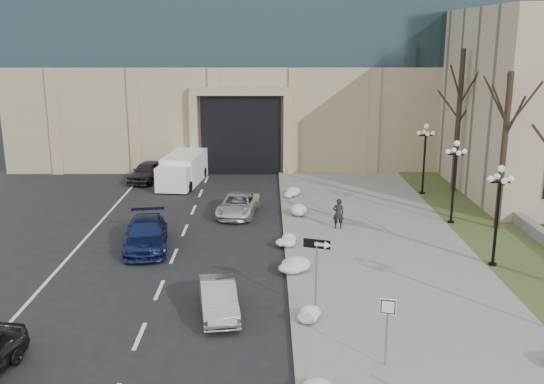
{
  "coord_description": "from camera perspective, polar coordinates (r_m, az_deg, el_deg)",
  "views": [
    {
      "loc": [
        -1.97,
        -13.4,
        10.25
      ],
      "look_at": [
        -1.79,
        12.75,
        3.5
      ],
      "focal_mm": 40.0,
      "sensor_mm": 36.0,
      "label": 1
    }
  ],
  "objects": [
    {
      "name": "pedestrian",
      "position": [
        32.91,
        6.26,
        -2.03
      ],
      "size": [
        0.61,
        0.4,
        1.66
      ],
      "primitive_type": "imported",
      "rotation": [
        0.0,
        0.0,
        3.14
      ],
      "color": "black",
      "rests_on": "sidewalk"
    },
    {
      "name": "snow_clump_g",
      "position": [
        39.47,
        1.88,
        -0.14
      ],
      "size": [
        1.1,
        1.6,
        0.36
      ],
      "primitive_type": "ellipsoid",
      "color": "white",
      "rests_on": "sidewalk"
    },
    {
      "name": "snow_clump_d",
      "position": [
        27.25,
        2.03,
        -6.95
      ],
      "size": [
        1.1,
        1.6,
        0.36
      ],
      "primitive_type": "ellipsoid",
      "color": "white",
      "rests_on": "sidewalk"
    },
    {
      "name": "tree_mid",
      "position": [
        34.11,
        21.15,
        5.5
      ],
      "size": [
        3.2,
        3.2,
        8.5
      ],
      "color": "black",
      "rests_on": "ground"
    },
    {
      "name": "car_d",
      "position": [
        35.68,
        -3.2,
        -1.21
      ],
      "size": [
        2.68,
        4.7,
        1.24
      ],
      "primitive_type": "imported",
      "rotation": [
        0.0,
        0.0,
        -0.15
      ],
      "color": "silver",
      "rests_on": "ground"
    },
    {
      "name": "snow_clump_e",
      "position": [
        30.56,
        1.67,
        -4.54
      ],
      "size": [
        1.1,
        1.6,
        0.36
      ],
      "primitive_type": "ellipsoid",
      "color": "white",
      "rests_on": "sidewalk"
    },
    {
      "name": "snow_clump_f",
      "position": [
        35.29,
        2.01,
        -1.91
      ],
      "size": [
        1.1,
        1.6,
        0.36
      ],
      "primitive_type": "ellipsoid",
      "color": "white",
      "rests_on": "sidewalk"
    },
    {
      "name": "curb",
      "position": [
        29.24,
        1.54,
        -5.91
      ],
      "size": [
        0.3,
        40.0,
        0.14
      ],
      "primitive_type": "cube",
      "color": "gray",
      "rests_on": "ground"
    },
    {
      "name": "lamppost_d",
      "position": [
        40.86,
        14.2,
        3.91
      ],
      "size": [
        1.18,
        1.18,
        4.76
      ],
      "color": "black",
      "rests_on": "ground"
    },
    {
      "name": "lamppost_b",
      "position": [
        28.77,
        20.54,
        -0.91
      ],
      "size": [
        1.18,
        1.18,
        4.76
      ],
      "color": "black",
      "rests_on": "ground"
    },
    {
      "name": "sidewalk",
      "position": [
        29.74,
        10.28,
        -5.81
      ],
      "size": [
        9.0,
        40.0,
        0.12
      ],
      "primitive_type": "cube",
      "color": "gray",
      "rests_on": "ground"
    },
    {
      "name": "car_e",
      "position": [
        44.81,
        -11.63,
        1.91
      ],
      "size": [
        2.6,
        4.59,
        1.47
      ],
      "primitive_type": "imported",
      "rotation": [
        0.0,
        0.0,
        -0.21
      ],
      "color": "#29282C",
      "rests_on": "ground"
    },
    {
      "name": "stone_wall",
      "position": [
        34.02,
        23.92,
        -3.73
      ],
      "size": [
        0.5,
        30.0,
        0.7
      ],
      "primitive_type": "cube",
      "color": "slate",
      "rests_on": "ground"
    },
    {
      "name": "keep_sign",
      "position": [
        19.54,
        10.82,
        -11.55
      ],
      "size": [
        0.5,
        0.19,
        2.39
      ],
      "rotation": [
        0.0,
        0.0,
        -0.3
      ],
      "color": "slate",
      "rests_on": "ground"
    },
    {
      "name": "grass_strip",
      "position": [
        31.59,
        22.0,
        -5.47
      ],
      "size": [
        4.0,
        40.0,
        0.1
      ],
      "primitive_type": "cube",
      "color": "#3A4A25",
      "rests_on": "ground"
    },
    {
      "name": "lamppost_c",
      "position": [
        34.73,
        16.82,
        1.92
      ],
      "size": [
        1.18,
        1.18,
        4.76
      ],
      "color": "black",
      "rests_on": "ground"
    },
    {
      "name": "box_truck",
      "position": [
        43.66,
        -8.39,
        2.08
      ],
      "size": [
        2.97,
        6.71,
        2.06
      ],
      "rotation": [
        0.0,
        0.0,
        -0.12
      ],
      "color": "white",
      "rests_on": "ground"
    },
    {
      "name": "car_c",
      "position": [
        30.68,
        -11.76,
        -3.92
      ],
      "size": [
        2.75,
        5.28,
        1.46
      ],
      "primitive_type": "imported",
      "rotation": [
        0.0,
        0.0,
        0.14
      ],
      "color": "#161F4E",
      "rests_on": "ground"
    },
    {
      "name": "one_way_sign",
      "position": [
        22.78,
        4.66,
        -5.74
      ],
      "size": [
        1.06,
        0.54,
        2.9
      ],
      "rotation": [
        0.0,
        0.0,
        -0.33
      ],
      "color": "slate",
      "rests_on": "ground"
    },
    {
      "name": "tree_far",
      "position": [
        41.53,
        17.26,
        8.16
      ],
      "size": [
        3.2,
        3.2,
        9.5
      ],
      "color": "black",
      "rests_on": "ground"
    },
    {
      "name": "car_b",
      "position": [
        23.32,
        -5.05,
        -9.96
      ],
      "size": [
        1.9,
        3.95,
        1.25
      ],
      "primitive_type": "imported",
      "rotation": [
        0.0,
        0.0,
        0.16
      ],
      "color": "#999BA1",
      "rests_on": "ground"
    },
    {
      "name": "snow_clump_c",
      "position": [
        22.56,
        3.37,
        -11.72
      ],
      "size": [
        1.1,
        1.6,
        0.36
      ],
      "primitive_type": "ellipsoid",
      "color": "white",
      "rests_on": "sidewalk"
    }
  ]
}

